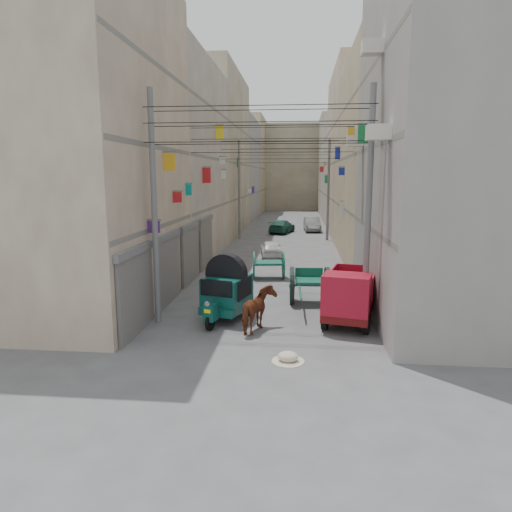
# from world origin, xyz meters

# --- Properties ---
(ground) EXTENTS (140.00, 140.00, 0.00)m
(ground) POSITION_xyz_m (0.00, 0.00, 0.00)
(ground) COLOR #4C4C4E
(ground) RESTS_ON ground
(building_row_left) EXTENTS (8.00, 62.00, 14.00)m
(building_row_left) POSITION_xyz_m (-8.00, 34.13, 6.46)
(building_row_left) COLOR #C6B196
(building_row_left) RESTS_ON ground
(building_row_right) EXTENTS (8.00, 62.00, 14.00)m
(building_row_right) POSITION_xyz_m (8.00, 34.13, 6.46)
(building_row_right) COLOR gray
(building_row_right) RESTS_ON ground
(end_cap_building) EXTENTS (22.00, 10.00, 13.00)m
(end_cap_building) POSITION_xyz_m (0.00, 66.00, 6.50)
(end_cap_building) COLOR #B7AB90
(end_cap_building) RESTS_ON ground
(shutters_left) EXTENTS (0.18, 14.40, 2.88)m
(shutters_left) POSITION_xyz_m (-3.92, 10.38, 1.49)
(shutters_left) COLOR #4E4E53
(shutters_left) RESTS_ON ground
(signboards) EXTENTS (8.22, 40.52, 5.67)m
(signboards) POSITION_xyz_m (-0.01, 21.66, 3.43)
(signboards) COLOR silver
(signboards) RESTS_ON ground
(ac_units) EXTENTS (0.70, 6.55, 3.35)m
(ac_units) POSITION_xyz_m (3.65, 7.67, 7.43)
(ac_units) COLOR beige
(ac_units) RESTS_ON ground
(utility_poles) EXTENTS (7.40, 22.20, 8.00)m
(utility_poles) POSITION_xyz_m (0.00, 17.00, 4.00)
(utility_poles) COLOR slate
(utility_poles) RESTS_ON ground
(overhead_cables) EXTENTS (7.40, 22.52, 1.12)m
(overhead_cables) POSITION_xyz_m (0.00, 14.40, 6.77)
(overhead_cables) COLOR black
(overhead_cables) RESTS_ON ground
(auto_rickshaw) EXTENTS (1.94, 2.71, 1.84)m
(auto_rickshaw) POSITION_xyz_m (-1.22, 6.52, 1.08)
(auto_rickshaw) COLOR black
(auto_rickshaw) RESTS_ON ground
(tonga_cart) EXTENTS (1.65, 3.40, 1.52)m
(tonga_cart) POSITION_xyz_m (1.80, 8.86, 0.79)
(tonga_cart) COLOR black
(tonga_cart) RESTS_ON ground
(mini_truck) EXTENTS (2.30, 3.75, 1.96)m
(mini_truck) POSITION_xyz_m (3.11, 6.27, 0.94)
(mini_truck) COLOR black
(mini_truck) RESTS_ON ground
(second_cart) EXTENTS (1.72, 1.56, 1.39)m
(second_cart) POSITION_xyz_m (-0.17, 13.32, 0.74)
(second_cart) COLOR #12523F
(second_cart) RESTS_ON ground
(feed_sack) EXTENTS (0.58, 0.46, 0.29)m
(feed_sack) POSITION_xyz_m (1.10, 2.87, 0.14)
(feed_sack) COLOR beige
(feed_sack) RESTS_ON ground
(horse) EXTENTS (1.23, 1.88, 1.46)m
(horse) POSITION_xyz_m (0.05, 5.32, 0.73)
(horse) COLOR brown
(horse) RESTS_ON ground
(distant_car_white) EXTENTS (1.68, 3.34, 1.09)m
(distant_car_white) POSITION_xyz_m (-0.44, 19.64, 0.55)
(distant_car_white) COLOR silver
(distant_car_white) RESTS_ON ground
(distant_car_grey) EXTENTS (1.67, 4.09, 1.32)m
(distant_car_grey) POSITION_xyz_m (2.52, 34.08, 0.66)
(distant_car_grey) COLOR #5B615E
(distant_car_grey) RESTS_ON ground
(distant_car_green) EXTENTS (2.56, 4.35, 1.18)m
(distant_car_green) POSITION_xyz_m (-0.27, 32.43, 0.59)
(distant_car_green) COLOR #1A4D3F
(distant_car_green) RESTS_ON ground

